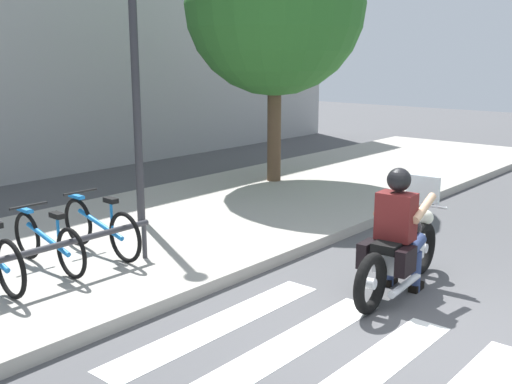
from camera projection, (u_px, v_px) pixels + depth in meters
ground_plane at (417, 335)px, 5.89m from camera, size 48.00×48.00×0.00m
sidewalk at (128, 239)px, 8.68m from camera, size 24.00×4.40×0.15m
crosswalk_stripe_2 at (358, 378)px, 5.10m from camera, size 2.80×0.40×0.01m
crosswalk_stripe_3 at (282, 349)px, 5.60m from camera, size 2.80×0.40×0.01m
crosswalk_stripe_4 at (219, 324)px, 6.11m from camera, size 2.80×0.40×0.01m
motorcycle at (400, 252)px, 6.87m from camera, size 2.11×0.68×1.24m
rider at (399, 222)px, 6.73m from camera, size 0.66×0.57×1.44m
bicycle_2 at (48, 241)px, 7.21m from camera, size 0.48×1.61×0.72m
bicycle_3 at (100, 227)px, 7.75m from camera, size 0.48×1.68×0.76m
bike_rack at (45, 253)px, 6.56m from camera, size 2.81×0.07×0.48m
street_lamp at (134, 46)px, 8.78m from camera, size 0.28×0.28×4.56m
tree_near_rack at (275, 5)px, 11.60m from camera, size 3.43×3.43×5.27m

